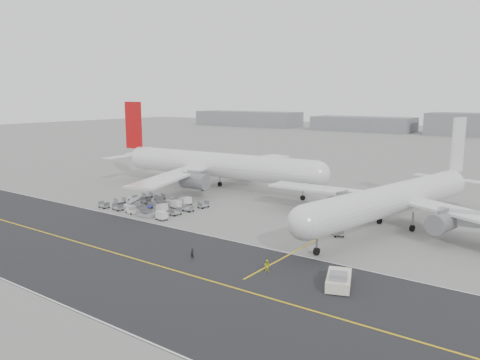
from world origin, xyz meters
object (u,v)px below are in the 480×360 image
Objects in this scene: ground_crew_a at (192,254)px; airliner_b at (396,198)px; airliner_a at (213,164)px; pushback_tug at (339,280)px; ground_crew_b at (267,266)px.

airliner_b is at bearing 63.32° from ground_crew_a.
airliner_a reaches higher than airliner_b.
airliner_a is 68.45m from pushback_tug.
airliner_a is 52.21m from airliner_b.
airliner_b is at bearing 75.04° from pushback_tug.
ground_crew_b is (-7.50, -32.58, -4.84)m from airliner_b.
airliner_b is at bearing -103.82° from airliner_a.
ground_crew_a is (-22.26, -3.09, -0.11)m from pushback_tug.
ground_crew_b is at bearing -137.13° from airliner_a.
pushback_tug is at bearing 10.25° from ground_crew_a.
airliner_b reaches higher than ground_crew_a.
pushback_tug is (2.91, -31.78, -4.74)m from airliner_b.
ground_crew_a is 12.06m from ground_crew_b.
airliner_b reaches higher than pushback_tug.
ground_crew_b is (-10.41, -0.81, -0.10)m from pushback_tug.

